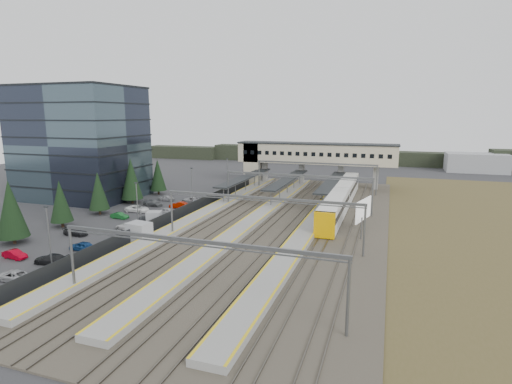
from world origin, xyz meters
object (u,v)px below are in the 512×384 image
(relay_cabin_near, at_px, (139,232))
(footbridge, at_px, (305,155))
(office_building, at_px, (81,143))
(train, at_px, (341,198))
(billboard, at_px, (363,211))
(relay_cabin_far, at_px, (154,218))

(relay_cabin_near, height_order, footbridge, footbridge)
(office_building, distance_m, relay_cabin_near, 39.66)
(office_building, bearing_deg, footbridge, 34.47)
(office_building, relative_size, train, 0.56)
(office_building, bearing_deg, billboard, -9.18)
(office_building, xyz_separation_m, relay_cabin_far, (27.31, -14.56, -11.10))
(office_building, bearing_deg, relay_cabin_far, -28.06)
(relay_cabin_far, bearing_deg, billboard, 7.85)
(office_building, height_order, footbridge, office_building)
(relay_cabin_near, bearing_deg, office_building, 142.64)
(footbridge, bearing_deg, office_building, -145.53)
(relay_cabin_near, relative_size, footbridge, 0.09)
(office_building, xyz_separation_m, billboard, (61.20, -9.88, -8.34))
(relay_cabin_far, bearing_deg, office_building, 151.94)
(train, distance_m, billboard, 17.60)
(relay_cabin_far, distance_m, billboard, 34.32)
(billboard, bearing_deg, relay_cabin_far, -172.15)
(relay_cabin_near, bearing_deg, train, 49.44)
(relay_cabin_near, height_order, train, train)
(relay_cabin_near, height_order, billboard, billboard)
(footbridge, distance_m, billboard, 43.74)
(relay_cabin_near, xyz_separation_m, billboard, (30.88, 13.27, 2.49))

